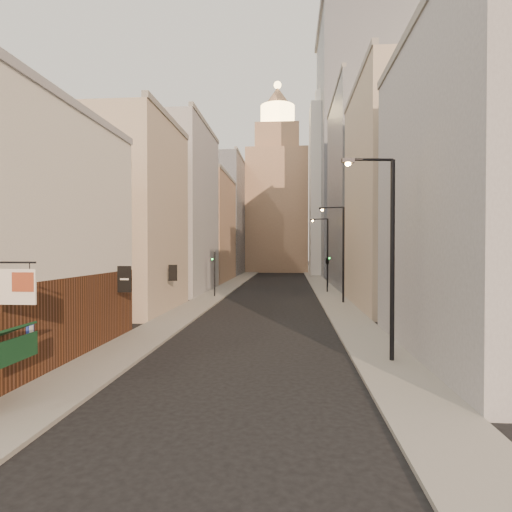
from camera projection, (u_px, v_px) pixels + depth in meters
The scene contains 19 objects.
ground at pixel (198, 482), 9.73m from camera, with size 360.00×360.00×0.00m, color black.
sidewalk_left at pixel (234, 283), 65.06m from camera, with size 3.00×140.00×0.15m, color gray.
sidewalk_right at pixel (320, 284), 64.02m from camera, with size 3.00×140.00×0.15m, color gray.
near_building_left at pixel (3, 234), 19.48m from camera, with size 8.30×23.04×12.30m.
left_bldg_beige at pixel (125, 217), 36.47m from camera, with size 8.00×12.00×16.00m, color tan.
left_bldg_grey at pixel (175, 211), 52.38m from camera, with size 8.00×16.00×20.00m, color gray.
left_bldg_tan at pixel (205, 230), 70.35m from camera, with size 8.00×18.00×17.00m, color #9A7458.
left_bldg_wingrid at pixel (224, 217), 90.22m from camera, with size 8.00×20.00×24.00m, color gray.
right_bldg_grey at pixel (497, 193), 20.59m from camera, with size 8.00×16.00×16.00m, color gray.
right_bldg_beige at pixel (401, 197), 38.49m from camera, with size 8.00×16.00×20.00m, color tan.
right_bldg_wingrid at pixel (363, 193), 58.38m from camera, with size 8.00×20.00×26.00m, color gray.
highrise at pixel (370, 147), 85.59m from camera, with size 21.00×23.00×51.20m.
clock_tower at pixel (277, 197), 101.20m from camera, with size 14.00×14.00×44.90m.
white_tower at pixel (330, 183), 86.35m from camera, with size 8.00×8.00×41.50m.
streetlamp_near at pixel (387, 247), 19.74m from camera, with size 2.48×0.52×9.49m.
streetlamp_mid at pixel (341, 248), 41.27m from camera, with size 2.42×0.81×9.40m.
streetlamp_far at pixel (326, 248), 58.36m from camera, with size 2.43×0.84×9.47m.
traffic_light_left at pixel (215, 267), 46.54m from camera, with size 0.56×0.47×5.00m.
traffic_light_right at pixel (327, 261), 51.34m from camera, with size 0.83×0.83×5.00m.
Camera 1 is at (2.09, -9.50, 5.32)m, focal length 30.00 mm.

